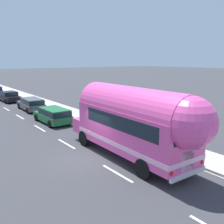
# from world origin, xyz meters

# --- Properties ---
(ground_plane) EXTENTS (300.00, 300.00, 0.00)m
(ground_plane) POSITION_xyz_m (0.00, 0.00, 0.00)
(ground_plane) COLOR #38383D
(lane_markings) EXTENTS (3.93, 80.00, 0.01)m
(lane_markings) POSITION_xyz_m (2.67, 13.02, 0.00)
(lane_markings) COLOR silver
(lane_markings) RESTS_ON ground
(sidewalk_slab) EXTENTS (2.40, 90.00, 0.15)m
(sidewalk_slab) POSITION_xyz_m (4.99, 10.00, 0.07)
(sidewalk_slab) COLOR #ADA89E
(sidewalk_slab) RESTS_ON ground
(painted_bus) EXTENTS (2.76, 10.33, 4.12)m
(painted_bus) POSITION_xyz_m (1.87, -1.98, 2.31)
(painted_bus) COLOR #EA4C9E
(painted_bus) RESTS_ON ground
(car_lead) EXTENTS (2.05, 4.49, 1.37)m
(car_lead) POSITION_xyz_m (1.67, 8.70, 0.80)
(car_lead) COLOR #196633
(car_lead) RESTS_ON ground
(car_second) EXTENTS (2.08, 4.80, 1.37)m
(car_second) POSITION_xyz_m (2.09, 15.57, 0.79)
(car_second) COLOR #474C51
(car_second) RESTS_ON ground
(car_third) EXTENTS (2.16, 4.58, 1.37)m
(car_third) POSITION_xyz_m (1.75, 23.37, 0.74)
(car_third) COLOR black
(car_third) RESTS_ON ground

